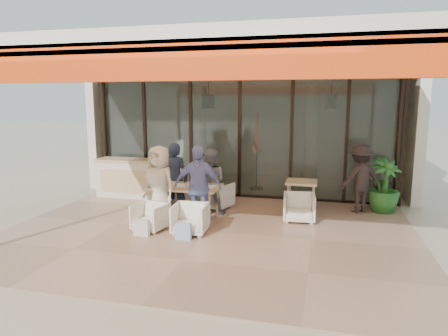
# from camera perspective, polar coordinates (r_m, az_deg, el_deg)

# --- Properties ---
(ground) EXTENTS (70.00, 70.00, 0.00)m
(ground) POSITION_cam_1_polar(r_m,az_deg,el_deg) (8.01, -2.29, -9.17)
(ground) COLOR #C6B293
(ground) RESTS_ON ground
(terrace_floor) EXTENTS (8.00, 6.00, 0.01)m
(terrace_floor) POSITION_cam_1_polar(r_m,az_deg,el_deg) (8.01, -2.29, -9.13)
(terrace_floor) COLOR tan
(terrace_floor) RESTS_ON ground
(terrace_structure) EXTENTS (8.00, 6.00, 3.40)m
(terrace_structure) POSITION_cam_1_polar(r_m,az_deg,el_deg) (7.36, -3.06, 14.85)
(terrace_structure) COLOR silver
(terrace_structure) RESTS_ON ground
(glass_storefront) EXTENTS (8.08, 0.10, 3.20)m
(glass_storefront) POSITION_cam_1_polar(r_m,az_deg,el_deg) (10.54, 2.26, 4.29)
(glass_storefront) COLOR #9EADA3
(glass_storefront) RESTS_ON ground
(interior_block) EXTENTS (9.05, 3.62, 3.52)m
(interior_block) POSITION_cam_1_polar(r_m,az_deg,el_deg) (12.77, 4.47, 8.03)
(interior_block) COLOR silver
(interior_block) RESTS_ON ground
(host_counter) EXTENTS (1.85, 0.65, 1.04)m
(host_counter) POSITION_cam_1_polar(r_m,az_deg,el_deg) (10.96, -13.06, -1.39)
(host_counter) COLOR silver
(host_counter) RESTS_ON ground
(dining_table) EXTENTS (1.50, 0.90, 0.93)m
(dining_table) POSITION_cam_1_polar(r_m,az_deg,el_deg) (8.77, -5.51, -2.89)
(dining_table) COLOR beige
(dining_table) RESTS_ON ground
(chair_far_left) EXTENTS (0.78, 0.75, 0.63)m
(chair_far_left) POSITION_cam_1_polar(r_m,az_deg,el_deg) (9.85, -5.91, -3.72)
(chair_far_left) COLOR silver
(chair_far_left) RESTS_ON ground
(chair_far_right) EXTENTS (0.87, 0.84, 0.71)m
(chair_far_right) POSITION_cam_1_polar(r_m,az_deg,el_deg) (9.59, -1.18, -3.77)
(chair_far_right) COLOR silver
(chair_far_right) RESTS_ON ground
(chair_near_left) EXTENTS (0.69, 0.66, 0.61)m
(chair_near_left) POSITION_cam_1_polar(r_m,az_deg,el_deg) (8.15, -10.49, -6.72)
(chair_near_left) COLOR silver
(chair_near_left) RESTS_ON ground
(chair_near_right) EXTENTS (0.68, 0.64, 0.66)m
(chair_near_right) POSITION_cam_1_polar(r_m,az_deg,el_deg) (7.84, -4.86, -7.05)
(chair_near_right) COLOR silver
(chair_near_right) RESTS_ON ground
(diner_navy) EXTENTS (0.62, 0.44, 1.63)m
(diner_navy) POSITION_cam_1_polar(r_m,az_deg,el_deg) (9.29, -7.02, -1.38)
(diner_navy) COLOR #171F34
(diner_navy) RESTS_ON ground
(diner_grey) EXTENTS (0.83, 0.70, 1.51)m
(diner_grey) POSITION_cam_1_polar(r_m,az_deg,el_deg) (9.04, -2.03, -2.03)
(diner_grey) COLOR slate
(diner_grey) RESTS_ON ground
(diner_cream) EXTENTS (0.95, 0.79, 1.66)m
(diner_cream) POSITION_cam_1_polar(r_m,az_deg,el_deg) (8.47, -9.20, -2.42)
(diner_cream) COLOR beige
(diner_cream) RESTS_ON ground
(diner_periwinkle) EXTENTS (1.01, 0.47, 1.69)m
(diner_periwinkle) POSITION_cam_1_polar(r_m,az_deg,el_deg) (8.18, -3.78, -2.64)
(diner_periwinkle) COLOR #7782C7
(diner_periwinkle) RESTS_ON ground
(tote_bag_cream) EXTENTS (0.30, 0.10, 0.34)m
(tote_bag_cream) POSITION_cam_1_polar(r_m,az_deg,el_deg) (7.85, -11.68, -8.45)
(tote_bag_cream) COLOR silver
(tote_bag_cream) RESTS_ON ground
(tote_bag_blue) EXTENTS (0.30, 0.10, 0.34)m
(tote_bag_blue) POSITION_cam_1_polar(r_m,az_deg,el_deg) (7.53, -5.84, -9.07)
(tote_bag_blue) COLOR #99BFD8
(tote_bag_blue) RESTS_ON ground
(side_table) EXTENTS (0.70, 0.70, 0.74)m
(side_table) POSITION_cam_1_polar(r_m,az_deg,el_deg) (9.40, 11.01, -2.47)
(side_table) COLOR beige
(side_table) RESTS_ON ground
(side_chair) EXTENTS (0.71, 0.67, 0.68)m
(side_chair) POSITION_cam_1_polar(r_m,az_deg,el_deg) (8.74, 10.67, -5.39)
(side_chair) COLOR silver
(side_chair) RESTS_ON ground
(standing_woman) EXTENTS (1.19, 1.04, 1.60)m
(standing_woman) POSITION_cam_1_polar(r_m,az_deg,el_deg) (9.66, 18.85, -1.49)
(standing_woman) COLOR black
(standing_woman) RESTS_ON ground
(potted_palm) EXTENTS (0.98, 0.98, 1.28)m
(potted_palm) POSITION_cam_1_polar(r_m,az_deg,el_deg) (9.91, 21.90, -2.35)
(potted_palm) COLOR #1E5919
(potted_palm) RESTS_ON ground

